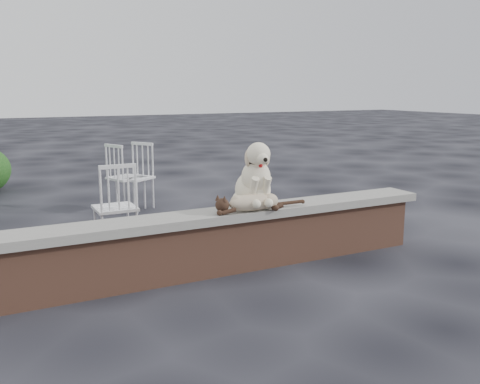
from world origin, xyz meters
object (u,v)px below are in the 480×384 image
dog (253,174)px  cat (253,201)px  chair_d (135,177)px  chair_e (126,177)px  chair_c (115,206)px

dog → cat: bearing=-110.8°
dog → cat: dog is taller
dog → cat: (-0.08, -0.15, -0.23)m
cat → chair_d: (-0.23, 3.07, -0.20)m
dog → chair_d: dog is taller
cat → chair_e: (-0.34, 3.13, -0.20)m
chair_e → chair_c: same height
cat → chair_c: chair_c is taller
cat → chair_c: (-0.97, 1.28, -0.20)m
chair_d → dog: bearing=-27.6°
dog → chair_c: 1.60m
chair_e → chair_c: bearing=138.6°
chair_c → chair_e: bearing=-108.2°
chair_d → chair_c: 1.93m
cat → chair_d: chair_d is taller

